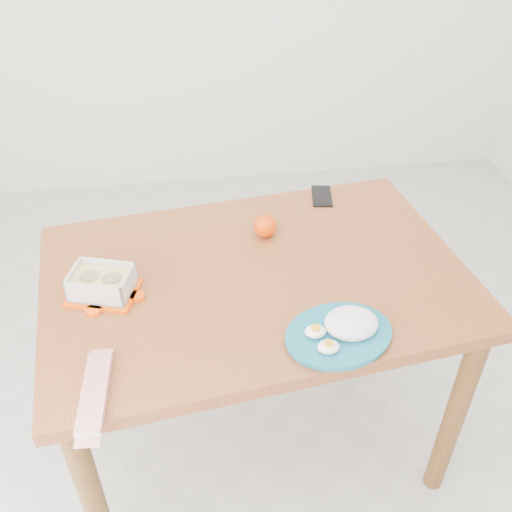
{
  "coord_description": "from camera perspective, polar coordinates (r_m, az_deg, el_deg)",
  "views": [
    {
      "loc": [
        -0.2,
        -1.29,
        1.75
      ],
      "look_at": [
        -0.03,
        -0.09,
        0.81
      ],
      "focal_mm": 40.0,
      "sensor_mm": 36.0,
      "label": 1
    }
  ],
  "objects": [
    {
      "name": "candy_bar",
      "position": [
        1.32,
        -15.83,
        -13.04
      ],
      "size": [
        0.06,
        0.22,
        0.02
      ],
      "primitive_type": "cube",
      "rotation": [
        0.0,
        0.0,
        1.52
      ],
      "color": "#B5090B",
      "rests_on": "dining_table"
    },
    {
      "name": "food_container",
      "position": [
        1.54,
        -15.17,
        -2.68
      ],
      "size": [
        0.21,
        0.18,
        0.07
      ],
      "rotation": [
        0.0,
        0.0,
        -0.29
      ],
      "color": "#FF4E07",
      "rests_on": "dining_table"
    },
    {
      "name": "orange_fruit",
      "position": [
        1.69,
        0.95,
        3.03
      ],
      "size": [
        0.07,
        0.07,
        0.07
      ],
      "primitive_type": "sphere",
      "color": "#FF5A05",
      "rests_on": "dining_table"
    },
    {
      "name": "ground",
      "position": [
        2.18,
        0.39,
        -15.59
      ],
      "size": [
        3.5,
        3.5,
        0.0
      ],
      "primitive_type": "plane",
      "color": "#B7B7B2",
      "rests_on": "ground"
    },
    {
      "name": "dining_table",
      "position": [
        1.64,
        -0.0,
        -4.52
      ],
      "size": [
        1.24,
        0.91,
        0.75
      ],
      "rotation": [
        0.0,
        0.0,
        0.13
      ],
      "color": "#AB5930",
      "rests_on": "ground"
    },
    {
      "name": "rice_plate",
      "position": [
        1.39,
        8.68,
        -7.26
      ],
      "size": [
        0.32,
        0.32,
        0.07
      ],
      "rotation": [
        0.0,
        0.0,
        0.25
      ],
      "color": "#176680",
      "rests_on": "dining_table"
    },
    {
      "name": "smartphone",
      "position": [
        1.91,
        6.6,
        5.97
      ],
      "size": [
        0.08,
        0.13,
        0.01
      ],
      "primitive_type": "cube",
      "rotation": [
        0.0,
        0.0,
        -0.17
      ],
      "color": "black",
      "rests_on": "dining_table"
    }
  ]
}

